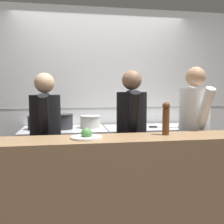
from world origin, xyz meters
name	(u,v)px	position (x,y,z in m)	size (l,w,h in m)	color
wall_back_tiled	(101,98)	(0.00, 1.29, 1.30)	(8.00, 0.06, 2.60)	white
oven_range	(64,163)	(-0.55, 0.89, 0.46)	(1.09, 0.71, 0.91)	#232326
prep_counter	(153,159)	(0.68, 0.89, 0.45)	(1.33, 0.65, 0.91)	#B7BABF
pass_counter	(138,190)	(0.13, -0.29, 0.49)	(2.94, 0.45, 1.00)	#93704C
stock_pot	(38,122)	(-0.87, 0.90, 1.00)	(0.27, 0.27, 0.17)	#2D2D33
sauce_pot	(63,121)	(-0.55, 0.87, 1.01)	(0.27, 0.27, 0.20)	#2D2D33
braising_pot	(90,121)	(-0.19, 0.93, 1.00)	(0.29, 0.29, 0.16)	beige
chefs_knife	(161,127)	(0.75, 0.78, 0.91)	(0.39, 0.12, 0.02)	#B7BABF
plated_dish_main	(87,136)	(-0.33, -0.29, 1.02)	(0.28, 0.28, 0.10)	white
pepper_mill	(166,118)	(0.42, -0.23, 1.16)	(0.07, 0.07, 0.31)	brown
chef_head_cook	(46,139)	(-0.73, 0.29, 0.89)	(0.33, 0.70, 1.60)	black
chef_sous	(131,136)	(0.20, 0.23, 0.91)	(0.37, 0.72, 1.63)	black
chef_line	(194,132)	(0.94, 0.21, 0.93)	(0.34, 0.73, 1.68)	black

